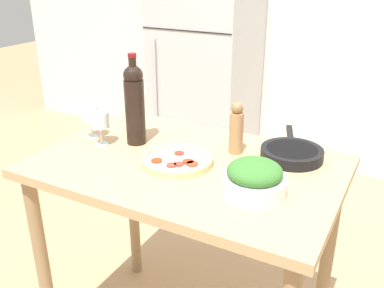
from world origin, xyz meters
The scene contains 10 objects.
wall_back centered at (0.00, 2.24, 1.30)m, with size 6.40×0.08×2.60m.
refrigerator centered at (-0.84, 1.85, 0.83)m, with size 0.76×0.72×1.65m.
prep_counter centered at (0.00, 0.00, 0.81)m, with size 1.15×0.76×0.95m.
wine_bottle centered at (-0.28, 0.06, 1.13)m, with size 0.08×0.08×0.38m.
wine_glass_near centered at (-0.40, -0.02, 1.05)m, with size 0.08×0.08×0.14m.
wine_glass_far centered at (-0.48, 0.02, 1.05)m, with size 0.08×0.08×0.14m.
pepper_mill centered at (0.13, 0.17, 1.05)m, with size 0.06×0.06×0.21m.
salad_bowl centered at (0.31, -0.11, 1.01)m, with size 0.21×0.21×0.12m.
homemade_pizza centered at (-0.03, -0.03, 0.97)m, with size 0.27×0.27×0.03m.
cast_iron_skillet centered at (0.34, 0.22, 0.97)m, with size 0.24×0.38×0.04m.
Camera 1 is at (0.72, -1.29, 1.66)m, focal length 40.00 mm.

